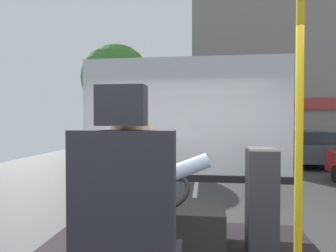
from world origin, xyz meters
The scene contains 11 objects.
ground centered at (0.00, 8.80, -0.02)m, with size 18.00×44.00×0.06m.
driver_seat centered at (-0.12, -0.45, 1.36)m, with size 0.48×0.48×1.36m.
bus_driver centered at (-0.12, -0.34, 1.55)m, with size 0.82×0.56×0.76m.
steering_console centered at (-0.12, 0.86, 0.99)m, with size 1.10×0.97×0.80m.
handrail_pole centered at (0.77, -0.11, 1.87)m, with size 0.04×0.04×2.20m.
fare_box centered at (0.76, 0.85, 1.25)m, with size 0.26×0.26×0.95m.
windshield_panel centered at (0.00, 1.62, 1.82)m, with size 2.50×0.08×1.48m.
street_tree centered at (-3.80, 11.06, 3.84)m, with size 3.13×3.13×5.42m.
shop_building centered at (4.92, 16.49, 4.22)m, with size 10.71×5.84×8.45m.
parked_car_charcoal centered at (4.72, 11.69, 0.76)m, with size 1.83×4.31×1.47m.
parked_car_green centered at (5.02, 16.97, 0.68)m, with size 1.80×3.91×1.31m.
Camera 1 is at (0.25, -1.80, 1.98)m, focal length 30.87 mm.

